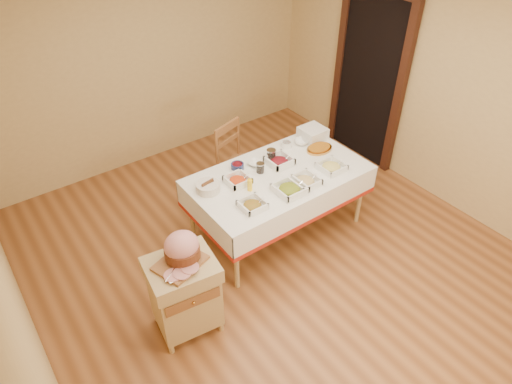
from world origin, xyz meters
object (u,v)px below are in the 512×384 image
preserve_jar_left (260,168)px  preserve_jar_right (271,156)px  dining_table (278,186)px  mustard_bottle (250,184)px  brass_platter (319,148)px  dining_chair (238,164)px  ham_on_board (182,249)px  plate_stack (313,133)px  butcher_cart (184,292)px  bread_basket (208,187)px

preserve_jar_left → preserve_jar_right: 0.25m
dining_table → mustard_bottle: mustard_bottle is taller
dining_table → brass_platter: brass_platter is taller
preserve_jar_left → mustard_bottle: (-0.26, -0.18, 0.02)m
dining_chair → preserve_jar_right: bearing=-75.3°
preserve_jar_right → dining_chair: bearing=104.7°
brass_platter → ham_on_board: bearing=-163.5°
dining_chair → preserve_jar_right: size_ratio=7.68×
preserve_jar_right → dining_table: bearing=-109.8°
brass_platter → mustard_bottle: bearing=-172.1°
dining_table → mustard_bottle: (-0.40, -0.05, 0.23)m
dining_chair → preserve_jar_left: 0.64m
preserve_jar_left → brass_platter: 0.78m
plate_stack → dining_chair: bearing=154.5°
dining_chair → brass_platter: dining_chair is taller
dining_table → dining_chair: 0.70m
brass_platter → preserve_jar_right: bearing=164.8°
plate_stack → mustard_bottle: bearing=-161.8°
butcher_cart → ham_on_board: size_ratio=1.95×
butcher_cart → bread_basket: 1.06m
butcher_cart → ham_on_board: bearing=38.1°
butcher_cart → brass_platter: (2.06, 0.63, 0.33)m
preserve_jar_left → brass_platter: (0.77, -0.04, -0.03)m
preserve_jar_left → bread_basket: (-0.59, 0.05, -0.00)m
dining_table → dining_chair: bearing=92.5°
preserve_jar_right → plate_stack: size_ratio=0.49×
preserve_jar_left → plate_stack: 0.90m
preserve_jar_left → brass_platter: size_ratio=0.35×
preserve_jar_right → mustard_bottle: mustard_bottle is taller
plate_stack → ham_on_board: bearing=-158.7°
bread_basket → plate_stack: plate_stack is taller
dining_table → mustard_bottle: bearing=-172.9°
ham_on_board → brass_platter: bearing=16.5°
ham_on_board → preserve_jar_right: (1.47, 0.75, -0.08)m
butcher_cart → brass_platter: 2.18m
bread_basket → brass_platter: bread_basket is taller
ham_on_board → plate_stack: (2.13, 0.83, -0.07)m
ham_on_board → brass_platter: (2.02, 0.60, -0.12)m
preserve_jar_right → brass_platter: size_ratio=0.41×
preserve_jar_right → bread_basket: bearing=-175.6°
butcher_cart → plate_stack: 2.36m
mustard_bottle → plate_stack: 1.20m
dining_chair → ham_on_board: 1.85m
butcher_cart → preserve_jar_right: bearing=27.3°
dining_table → brass_platter: (0.64, 0.09, 0.18)m
dining_chair → ham_on_board: size_ratio=2.45×
dining_table → butcher_cart: (-1.42, -0.54, -0.15)m
ham_on_board → mustard_bottle: (0.98, 0.45, -0.07)m
dining_chair → preserve_jar_right: dining_chair is taller
plate_stack → brass_platter: plate_stack is taller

